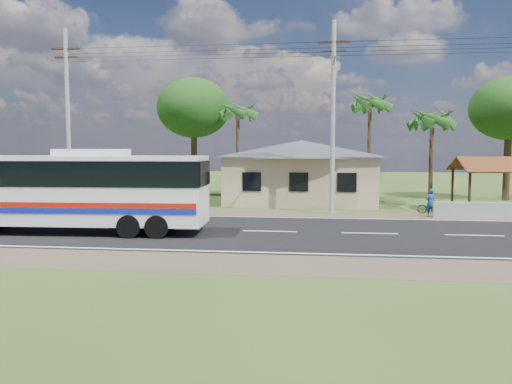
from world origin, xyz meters
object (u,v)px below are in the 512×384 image
(coach_bus, at_px, (71,185))
(person, at_px, (431,203))
(waiting_shed, at_px, (502,167))
(motorcycle, at_px, (431,207))

(coach_bus, bearing_deg, person, 21.21)
(waiting_shed, xyz_separation_m, coach_bus, (-21.87, -9.87, -0.56))
(waiting_shed, relative_size, motorcycle, 3.33)
(coach_bus, distance_m, motorcycle, 19.81)
(person, bearing_deg, coach_bus, 12.49)
(person, bearing_deg, waiting_shed, -164.32)
(person, bearing_deg, motorcycle, -116.13)
(coach_bus, relative_size, motorcycle, 7.89)
(waiting_shed, height_order, motorcycle, waiting_shed)
(waiting_shed, distance_m, motorcycle, 4.91)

